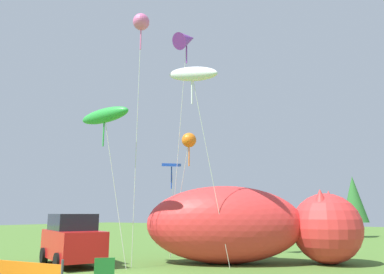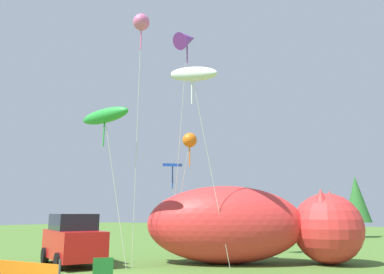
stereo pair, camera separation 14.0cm
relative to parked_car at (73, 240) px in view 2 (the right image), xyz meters
The scene contains 10 objects.
parked_car is the anchor object (origin of this frame).
folding_chair 6.43m from the parked_car, 32.11° to the right, with size 0.79×0.79×0.96m.
inflatable_cat 7.56m from the parked_car, 36.22° to the left, with size 9.10×6.91×3.32m.
kite_purple_delta 11.08m from the parked_car, 50.91° to the left, with size 1.83×1.66×11.63m.
kite_blue_box 6.76m from the parked_car, 79.05° to the left, with size 1.20×1.64×4.91m.
kite_orange_flower 7.00m from the parked_car, 53.58° to the left, with size 1.61×0.73×6.06m.
kite_white_ghost 8.61m from the parked_car, 15.76° to the left, with size 3.14×2.13×8.58m.
kite_pink_octopus 9.77m from the parked_car, ahead, with size 0.84×0.76×10.76m.
kite_green_fish 5.42m from the parked_car, ahead, with size 2.88×1.11×6.46m.
horizon_tree_east 27.96m from the parked_car, 76.27° to the left, with size 2.35×2.35×5.60m.
Camera 2 is at (9.41, -8.93, 2.11)m, focal length 35.00 mm.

